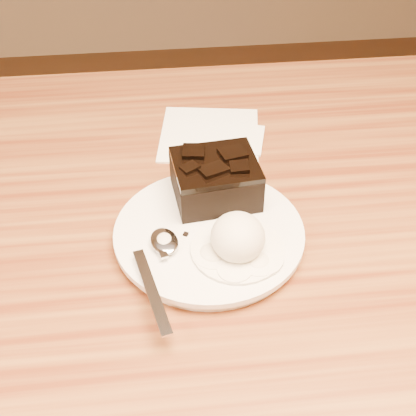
{
  "coord_description": "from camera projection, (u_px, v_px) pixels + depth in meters",
  "views": [
    {
      "loc": [
        -0.03,
        -0.45,
        1.2
      ],
      "look_at": [
        0.02,
        0.01,
        0.79
      ],
      "focal_mm": 49.24,
      "sensor_mm": 36.0,
      "label": 1
    }
  ],
  "objects": [
    {
      "name": "melt_puddle",
      "position": [
        237.0,
        249.0,
        0.6
      ],
      "size": [
        0.1,
        0.1,
        0.0
      ],
      "primitive_type": "cylinder",
      "color": "white",
      "rests_on": "plate"
    },
    {
      "name": "ice_cream_scoop",
      "position": [
        238.0,
        237.0,
        0.59
      ],
      "size": [
        0.06,
        0.06,
        0.05
      ],
      "primitive_type": "ellipsoid",
      "color": "silver",
      "rests_on": "plate"
    },
    {
      "name": "plate",
      "position": [
        209.0,
        235.0,
        0.63
      ],
      "size": [
        0.21,
        0.21,
        0.02
      ],
      "primitive_type": "cylinder",
      "color": "white",
      "rests_on": "dining_table"
    },
    {
      "name": "brownie",
      "position": [
        215.0,
        182.0,
        0.65
      ],
      "size": [
        0.1,
        0.09,
        0.04
      ],
      "primitive_type": "cube",
      "rotation": [
        0.0,
        0.0,
        0.1
      ],
      "color": "black",
      "rests_on": "plate"
    },
    {
      "name": "crumb_b",
      "position": [
        186.0,
        234.0,
        0.61
      ],
      "size": [
        0.01,
        0.01,
        0.0
      ],
      "primitive_type": "cube",
      "rotation": [
        0.0,
        0.0,
        1.07
      ],
      "color": "black",
      "rests_on": "plate"
    },
    {
      "name": "napkin",
      "position": [
        209.0,
        134.0,
        0.78
      ],
      "size": [
        0.15,
        0.15,
        0.01
      ],
      "primitive_type": "cube",
      "rotation": [
        0.0,
        0.0,
        -0.16
      ],
      "color": "white",
      "rests_on": "dining_table"
    },
    {
      "name": "dining_table",
      "position": [
        196.0,
        412.0,
        0.88
      ],
      "size": [
        1.2,
        0.8,
        0.75
      ],
      "primitive_type": null,
      "color": "#5B2813",
      "rests_on": "floor"
    },
    {
      "name": "crumb_a",
      "position": [
        209.0,
        268.0,
        0.58
      ],
      "size": [
        0.01,
        0.01,
        0.0
      ],
      "primitive_type": "cube",
      "rotation": [
        0.0,
        0.0,
        0.48
      ],
      "color": "black",
      "rests_on": "plate"
    },
    {
      "name": "spoon",
      "position": [
        164.0,
        242.0,
        0.6
      ],
      "size": [
        0.07,
        0.17,
        0.01
      ],
      "primitive_type": null,
      "rotation": [
        0.0,
        0.0,
        0.22
      ],
      "color": "silver",
      "rests_on": "plate"
    }
  ]
}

